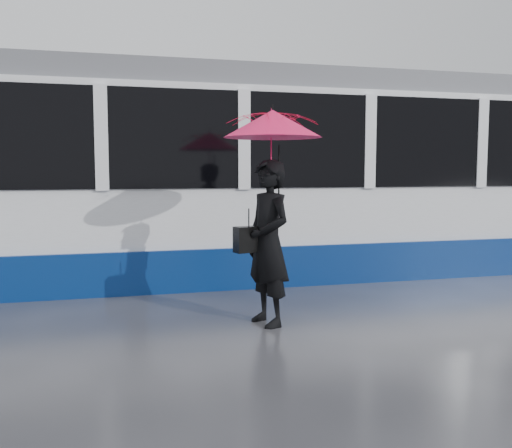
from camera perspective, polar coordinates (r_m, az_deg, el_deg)
name	(u,v)px	position (r m, az deg, el deg)	size (l,w,h in m)	color
ground	(282,308)	(7.37, 2.57, -8.41)	(90.00, 90.00, 0.00)	#2C2C31
rails	(237,274)	(9.73, -1.91, -4.98)	(34.00, 1.51, 0.02)	#3F3D38
tram	(364,177)	(10.35, 10.73, 4.62)	(26.00, 2.56, 3.35)	white
woman	(268,243)	(6.45, 1.21, -1.89)	(0.69, 0.45, 1.88)	black
umbrella	(273,143)	(6.42, 1.67, 8.09)	(1.37, 1.37, 1.27)	#FF1564
handbag	(249,239)	(6.40, -0.73, -1.53)	(0.36, 0.23, 0.47)	black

